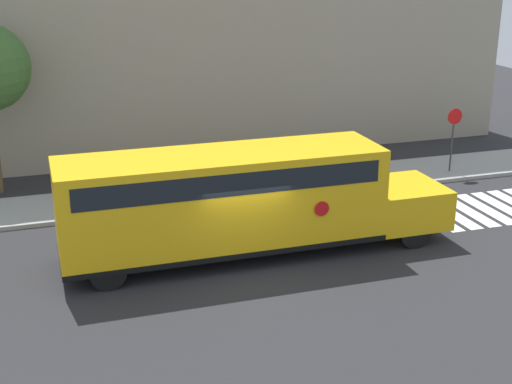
# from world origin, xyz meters

# --- Properties ---
(ground_plane) EXTENTS (60.00, 60.00, 0.00)m
(ground_plane) POSITION_xyz_m (0.00, 0.00, 0.00)
(ground_plane) COLOR #28282B
(sidewalk_strip) EXTENTS (44.00, 3.00, 0.15)m
(sidewalk_strip) POSITION_xyz_m (0.00, 6.50, 0.07)
(sidewalk_strip) COLOR #9E9E99
(sidewalk_strip) RESTS_ON ground
(building_backdrop) EXTENTS (32.00, 4.00, 11.62)m
(building_backdrop) POSITION_xyz_m (0.00, 13.00, 5.81)
(building_backdrop) COLOR #9E937F
(building_backdrop) RESTS_ON ground
(crosswalk_stripes) EXTENTS (4.70, 3.20, 0.01)m
(crosswalk_stripes) POSITION_xyz_m (9.59, 2.00, 0.00)
(crosswalk_stripes) COLOR white
(crosswalk_stripes) RESTS_ON ground
(school_bus) EXTENTS (11.83, 2.57, 3.22)m
(school_bus) POSITION_xyz_m (0.12, 0.84, 1.83)
(school_bus) COLOR yellow
(school_bus) RESTS_ON ground
(stop_sign) EXTENTS (0.64, 0.10, 2.75)m
(stop_sign) POSITION_xyz_m (10.59, 5.92, 1.78)
(stop_sign) COLOR #38383A
(stop_sign) RESTS_ON ground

